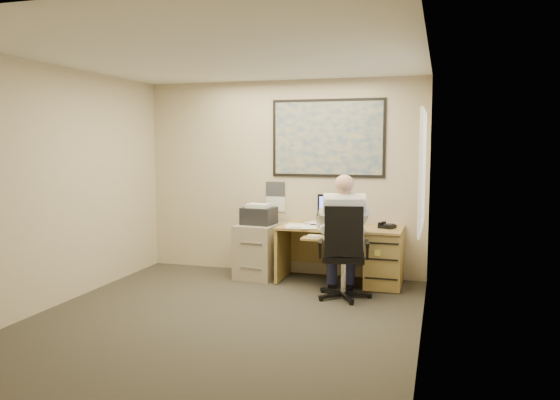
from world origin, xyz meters
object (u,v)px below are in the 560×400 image
(office_chair, at_px, (342,271))
(desk, at_px, (366,251))
(person, at_px, (344,236))
(filing_cabinet, at_px, (259,246))

(office_chair, bearing_deg, desk, 67.22)
(office_chair, distance_m, person, 0.41)
(desk, relative_size, office_chair, 1.42)
(person, bearing_deg, desk, 61.46)
(filing_cabinet, distance_m, person, 1.46)
(desk, xyz_separation_m, filing_cabinet, (-1.45, -0.03, -0.01))
(desk, bearing_deg, person, -104.25)
(person, bearing_deg, filing_cabinet, 139.50)
(filing_cabinet, xyz_separation_m, office_chair, (1.28, -0.71, -0.11))
(office_chair, xyz_separation_m, person, (0.01, 0.08, 0.41))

